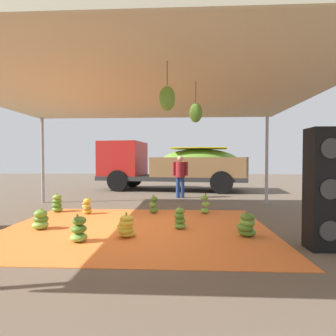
{
  "coord_description": "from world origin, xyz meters",
  "views": [
    {
      "loc": [
        0.94,
        -5.57,
        1.45
      ],
      "look_at": [
        0.62,
        1.33,
        1.26
      ],
      "focal_mm": 28.24,
      "sensor_mm": 36.0,
      "label": 1
    }
  ],
  "objects_px": {
    "banana_bunch_4": "(205,205)",
    "banana_bunch_5": "(57,204)",
    "banana_bunch_1": "(154,205)",
    "banana_bunch_0": "(87,206)",
    "banana_bunch_7": "(126,227)",
    "worker_0": "(180,173)",
    "banana_bunch_8": "(180,219)",
    "banana_bunch_6": "(41,220)",
    "banana_bunch_2": "(247,225)",
    "cargo_truck_main": "(169,164)",
    "banana_bunch_3": "(79,230)",
    "speaker_stack": "(323,189)"
  },
  "relations": [
    {
      "from": "banana_bunch_8",
      "to": "banana_bunch_5",
      "type": "bearing_deg",
      "value": 154.01
    },
    {
      "from": "banana_bunch_2",
      "to": "banana_bunch_8",
      "type": "height_order",
      "value": "banana_bunch_8"
    },
    {
      "from": "banana_bunch_4",
      "to": "banana_bunch_6",
      "type": "bearing_deg",
      "value": -153.62
    },
    {
      "from": "banana_bunch_8",
      "to": "worker_0",
      "type": "distance_m",
      "value": 4.77
    },
    {
      "from": "banana_bunch_1",
      "to": "cargo_truck_main",
      "type": "xyz_separation_m",
      "value": [
        0.17,
        5.85,
        1.05
      ]
    },
    {
      "from": "speaker_stack",
      "to": "banana_bunch_0",
      "type": "bearing_deg",
      "value": 151.74
    },
    {
      "from": "banana_bunch_3",
      "to": "speaker_stack",
      "type": "bearing_deg",
      "value": -2.69
    },
    {
      "from": "banana_bunch_5",
      "to": "worker_0",
      "type": "distance_m",
      "value": 4.66
    },
    {
      "from": "banana_bunch_6",
      "to": "worker_0",
      "type": "height_order",
      "value": "worker_0"
    },
    {
      "from": "banana_bunch_4",
      "to": "banana_bunch_5",
      "type": "relative_size",
      "value": 1.04
    },
    {
      "from": "speaker_stack",
      "to": "banana_bunch_2",
      "type": "bearing_deg",
      "value": 148.02
    },
    {
      "from": "banana_bunch_3",
      "to": "speaker_stack",
      "type": "distance_m",
      "value": 4.21
    },
    {
      "from": "banana_bunch_4",
      "to": "speaker_stack",
      "type": "distance_m",
      "value": 3.34
    },
    {
      "from": "banana_bunch_2",
      "to": "cargo_truck_main",
      "type": "height_order",
      "value": "cargo_truck_main"
    },
    {
      "from": "banana_bunch_1",
      "to": "banana_bunch_8",
      "type": "xyz_separation_m",
      "value": [
        0.73,
        -1.64,
        -0.0
      ]
    },
    {
      "from": "banana_bunch_0",
      "to": "speaker_stack",
      "type": "distance_m",
      "value": 5.57
    },
    {
      "from": "banana_bunch_7",
      "to": "cargo_truck_main",
      "type": "height_order",
      "value": "cargo_truck_main"
    },
    {
      "from": "speaker_stack",
      "to": "banana_bunch_8",
      "type": "bearing_deg",
      "value": 153.33
    },
    {
      "from": "banana_bunch_3",
      "to": "speaker_stack",
      "type": "xyz_separation_m",
      "value": [
        4.13,
        -0.19,
        0.77
      ]
    },
    {
      "from": "cargo_truck_main",
      "to": "speaker_stack",
      "type": "height_order",
      "value": "cargo_truck_main"
    },
    {
      "from": "worker_0",
      "to": "banana_bunch_8",
      "type": "bearing_deg",
      "value": -90.03
    },
    {
      "from": "banana_bunch_8",
      "to": "banana_bunch_1",
      "type": "bearing_deg",
      "value": 113.91
    },
    {
      "from": "banana_bunch_4",
      "to": "banana_bunch_8",
      "type": "relative_size",
      "value": 1.12
    },
    {
      "from": "banana_bunch_0",
      "to": "banana_bunch_7",
      "type": "bearing_deg",
      "value": -54.3
    },
    {
      "from": "banana_bunch_3",
      "to": "speaker_stack",
      "type": "height_order",
      "value": "speaker_stack"
    },
    {
      "from": "banana_bunch_0",
      "to": "banana_bunch_3",
      "type": "bearing_deg",
      "value": -73.21
    },
    {
      "from": "banana_bunch_0",
      "to": "banana_bunch_3",
      "type": "xyz_separation_m",
      "value": [
        0.73,
        -2.42,
        0.01
      ]
    },
    {
      "from": "banana_bunch_5",
      "to": "cargo_truck_main",
      "type": "xyz_separation_m",
      "value": [
        2.91,
        5.79,
        1.03
      ]
    },
    {
      "from": "banana_bunch_0",
      "to": "banana_bunch_2",
      "type": "bearing_deg",
      "value": -27.17
    },
    {
      "from": "banana_bunch_1",
      "to": "banana_bunch_3",
      "type": "height_order",
      "value": "banana_bunch_1"
    },
    {
      "from": "banana_bunch_4",
      "to": "banana_bunch_1",
      "type": "bearing_deg",
      "value": 179.68
    },
    {
      "from": "banana_bunch_4",
      "to": "banana_bunch_5",
      "type": "xyz_separation_m",
      "value": [
        -4.15,
        0.06,
        -0.01
      ]
    },
    {
      "from": "banana_bunch_7",
      "to": "speaker_stack",
      "type": "relative_size",
      "value": 0.25
    },
    {
      "from": "banana_bunch_0",
      "to": "banana_bunch_7",
      "type": "distance_m",
      "value": 2.59
    },
    {
      "from": "banana_bunch_7",
      "to": "banana_bunch_2",
      "type": "bearing_deg",
      "value": 3.89
    },
    {
      "from": "banana_bunch_7",
      "to": "banana_bunch_5",
      "type": "bearing_deg",
      "value": 136.17
    },
    {
      "from": "banana_bunch_5",
      "to": "banana_bunch_6",
      "type": "relative_size",
      "value": 1.19
    },
    {
      "from": "banana_bunch_5",
      "to": "worker_0",
      "type": "relative_size",
      "value": 0.32
    },
    {
      "from": "banana_bunch_8",
      "to": "cargo_truck_main",
      "type": "xyz_separation_m",
      "value": [
        -0.56,
        7.48,
        1.05
      ]
    },
    {
      "from": "banana_bunch_8",
      "to": "speaker_stack",
      "type": "bearing_deg",
      "value": -26.67
    },
    {
      "from": "banana_bunch_0",
      "to": "banana_bunch_3",
      "type": "distance_m",
      "value": 2.53
    },
    {
      "from": "banana_bunch_8",
      "to": "banana_bunch_7",
      "type": "bearing_deg",
      "value": -146.72
    },
    {
      "from": "banana_bunch_0",
      "to": "cargo_truck_main",
      "type": "height_order",
      "value": "cargo_truck_main"
    },
    {
      "from": "banana_bunch_4",
      "to": "banana_bunch_5",
      "type": "height_order",
      "value": "banana_bunch_4"
    },
    {
      "from": "banana_bunch_6",
      "to": "banana_bunch_4",
      "type": "bearing_deg",
      "value": 26.38
    },
    {
      "from": "banana_bunch_4",
      "to": "banana_bunch_6",
      "type": "distance_m",
      "value": 4.04
    },
    {
      "from": "banana_bunch_4",
      "to": "banana_bunch_5",
      "type": "distance_m",
      "value": 4.15
    },
    {
      "from": "banana_bunch_2",
      "to": "banana_bunch_6",
      "type": "height_order",
      "value": "banana_bunch_2"
    },
    {
      "from": "banana_bunch_3",
      "to": "banana_bunch_4",
      "type": "relative_size",
      "value": 0.89
    },
    {
      "from": "banana_bunch_1",
      "to": "banana_bunch_6",
      "type": "xyz_separation_m",
      "value": [
        -2.21,
        -1.8,
        -0.02
      ]
    }
  ]
}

